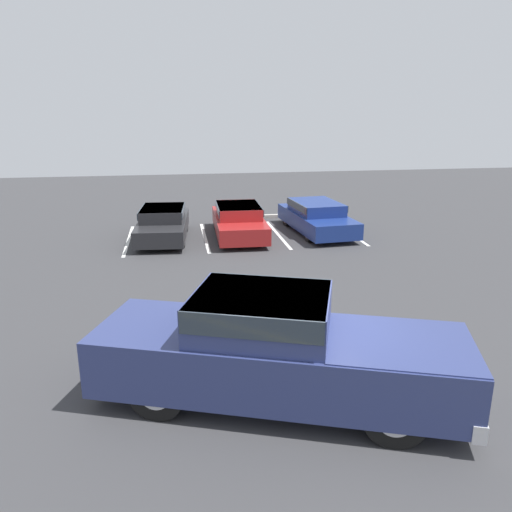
# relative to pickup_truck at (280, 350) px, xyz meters

# --- Properties ---
(ground_plane) EXTENTS (60.00, 60.00, 0.00)m
(ground_plane) POSITION_rel_pickup_truck_xyz_m (0.37, 0.42, -0.93)
(ground_plane) COLOR #38383A
(stall_stripe_a) EXTENTS (0.12, 4.52, 0.01)m
(stall_stripe_a) POSITION_rel_pickup_truck_xyz_m (-3.29, 11.24, -0.93)
(stall_stripe_a) COLOR white
(stall_stripe_a) RESTS_ON ground_plane
(stall_stripe_b) EXTENTS (0.12, 4.52, 0.01)m
(stall_stripe_b) POSITION_rel_pickup_truck_xyz_m (-0.47, 11.24, -0.93)
(stall_stripe_b) COLOR white
(stall_stripe_b) RESTS_ON ground_plane
(stall_stripe_c) EXTENTS (0.12, 4.52, 0.01)m
(stall_stripe_c) POSITION_rel_pickup_truck_xyz_m (2.35, 11.24, -0.93)
(stall_stripe_c) COLOR white
(stall_stripe_c) RESTS_ON ground_plane
(stall_stripe_d) EXTENTS (0.12, 4.52, 0.01)m
(stall_stripe_d) POSITION_rel_pickup_truck_xyz_m (5.17, 11.24, -0.93)
(stall_stripe_d) COLOR white
(stall_stripe_d) RESTS_ON ground_plane
(pickup_truck) EXTENTS (6.29, 3.89, 1.87)m
(pickup_truck) POSITION_rel_pickup_truck_xyz_m (0.00, 0.00, 0.00)
(pickup_truck) COLOR navy
(pickup_truck) RESTS_ON ground_plane
(parked_sedan_a) EXTENTS (2.03, 4.33, 1.18)m
(parked_sedan_a) POSITION_rel_pickup_truck_xyz_m (-2.00, 11.21, -0.30)
(parked_sedan_a) COLOR #232326
(parked_sedan_a) RESTS_ON ground_plane
(parked_sedan_b) EXTENTS (1.90, 4.50, 1.20)m
(parked_sedan_b) POSITION_rel_pickup_truck_xyz_m (0.82, 11.18, -0.29)
(parked_sedan_b) COLOR maroon
(parked_sedan_b) RESTS_ON ground_plane
(parked_sedan_c) EXTENTS (2.17, 4.68, 1.20)m
(parked_sedan_c) POSITION_rel_pickup_truck_xyz_m (3.90, 11.33, -0.29)
(parked_sedan_c) COLOR navy
(parked_sedan_c) RESTS_ON ground_plane
(wheel_stop_curb) EXTENTS (1.63, 0.20, 0.14)m
(wheel_stop_curb) POSITION_rel_pickup_truck_xyz_m (2.91, 14.27, -0.86)
(wheel_stop_curb) COLOR #B7B2A8
(wheel_stop_curb) RESTS_ON ground_plane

